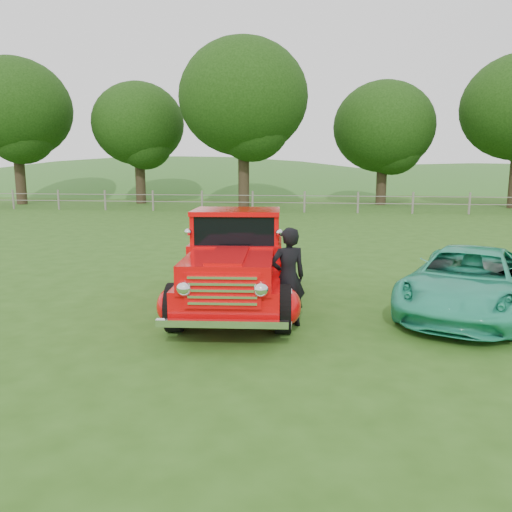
# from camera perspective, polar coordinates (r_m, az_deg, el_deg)

# --- Properties ---
(ground) EXTENTS (140.00, 140.00, 0.00)m
(ground) POSITION_cam_1_polar(r_m,az_deg,el_deg) (7.22, -1.75, -10.23)
(ground) COLOR #2A5115
(ground) RESTS_ON ground
(distant_hills) EXTENTS (116.00, 60.00, 18.00)m
(distant_hills) POSITION_cam_1_polar(r_m,az_deg,el_deg) (66.73, 3.29, 3.92)
(distant_hills) COLOR #326425
(distant_hills) RESTS_ON ground
(fence_line) EXTENTS (48.00, 0.12, 1.20)m
(fence_line) POSITION_cam_1_polar(r_m,az_deg,el_deg) (28.77, 5.57, 6.18)
(fence_line) COLOR slate
(fence_line) RESTS_ON ground
(tree_far_west) EXTENTS (7.60, 7.60, 9.93)m
(tree_far_west) POSITION_cam_1_polar(r_m,az_deg,el_deg) (39.13, -25.86, 14.88)
(tree_far_west) COLOR #312518
(tree_far_west) RESTS_ON ground
(tree_mid_west) EXTENTS (6.40, 6.40, 8.46)m
(tree_mid_west) POSITION_cam_1_polar(r_m,az_deg,el_deg) (37.21, -13.31, 14.44)
(tree_mid_west) COLOR #312518
(tree_mid_west) RESTS_ON ground
(tree_near_west) EXTENTS (8.00, 8.00, 10.42)m
(tree_near_west) POSITION_cam_1_polar(r_m,az_deg,el_deg) (32.38, -1.45, 17.63)
(tree_near_west) COLOR #312518
(tree_near_west) RESTS_ON ground
(tree_near_east) EXTENTS (6.80, 6.80, 8.33)m
(tree_near_east) POSITION_cam_1_polar(r_m,az_deg,el_deg) (36.00, 14.39, 14.08)
(tree_near_east) COLOR #312518
(tree_near_east) RESTS_ON ground
(red_pickup) EXTENTS (2.54, 5.11, 1.78)m
(red_pickup) POSITION_cam_1_polar(r_m,az_deg,el_deg) (9.08, -2.14, -0.81)
(red_pickup) COLOR black
(red_pickup) RESTS_ON ground
(teal_sedan) EXTENTS (3.30, 4.48, 1.13)m
(teal_sedan) POSITION_cam_1_polar(r_m,az_deg,el_deg) (9.40, 23.09, -2.68)
(teal_sedan) COLOR #2BAD87
(teal_sedan) RESTS_ON ground
(man) EXTENTS (0.69, 0.58, 1.59)m
(man) POSITION_cam_1_polar(r_m,az_deg,el_deg) (7.91, 3.67, -2.44)
(man) COLOR black
(man) RESTS_ON ground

